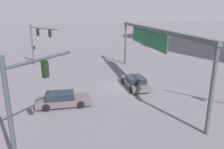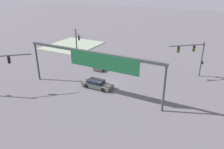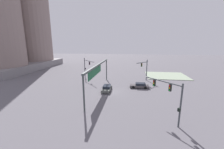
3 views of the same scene
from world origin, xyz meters
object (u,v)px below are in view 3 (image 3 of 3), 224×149
object	(u,v)px
traffic_signal_near_corner	(145,67)
traffic_signal_opposite_side	(87,65)
traffic_signal_cross_street	(170,94)
sedan_car_waiting_far	(107,88)
sedan_car_approaching	(140,86)

from	to	relation	value
traffic_signal_near_corner	traffic_signal_opposite_side	xyz separation A→B (m)	(1.04, 17.45, 0.15)
traffic_signal_opposite_side	traffic_signal_cross_street	world-z (taller)	traffic_signal_opposite_side
traffic_signal_near_corner	traffic_signal_cross_street	distance (m)	21.84
traffic_signal_opposite_side	sedan_car_waiting_far	distance (m)	14.30
traffic_signal_opposite_side	sedan_car_waiting_far	xyz separation A→B (m)	(-11.17, -8.22, -3.49)
traffic_signal_cross_street	sedan_car_waiting_far	size ratio (longest dim) A/B	1.28
sedan_car_approaching	traffic_signal_opposite_side	bearing A→B (deg)	-26.69
traffic_signal_near_corner	sedan_car_waiting_far	xyz separation A→B (m)	(-10.13, 9.23, -3.33)
traffic_signal_near_corner	sedan_car_approaching	world-z (taller)	traffic_signal_near_corner
sedan_car_waiting_far	sedan_car_approaching	bearing A→B (deg)	112.44
traffic_signal_cross_street	sedan_car_approaching	size ratio (longest dim) A/B	1.30
traffic_signal_near_corner	sedan_car_approaching	xyz separation A→B (m)	(-6.92, 1.69, -3.33)
sedan_car_approaching	sedan_car_waiting_far	bearing A→B (deg)	23.17
sedan_car_approaching	sedan_car_waiting_far	distance (m)	8.19
traffic_signal_cross_street	sedan_car_approaching	world-z (taller)	traffic_signal_cross_street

